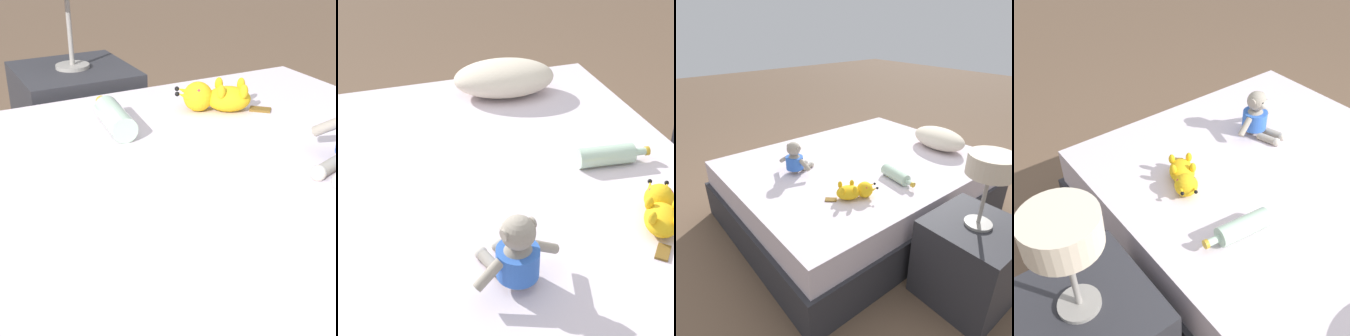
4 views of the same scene
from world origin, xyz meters
TOP-DOWN VIEW (x-y plane):
  - ground_plane at (0.00, 0.00)m, footprint 16.00×16.00m
  - bed at (0.00, 0.00)m, footprint 1.52×1.96m
  - plush_yellow_creature at (0.40, -0.39)m, footprint 0.21×0.31m
  - glass_bottle at (0.40, -0.02)m, footprint 0.29×0.10m
  - nightstand at (1.04, -0.10)m, footprint 0.46×0.46m

SIDE VIEW (x-z plane):
  - ground_plane at x=0.00m, z-range 0.00..0.00m
  - bed at x=0.00m, z-range 0.00..0.47m
  - nightstand at x=1.04m, z-range 0.00..0.50m
  - glass_bottle at x=0.40m, z-range 0.47..0.55m
  - plush_yellow_creature at x=0.40m, z-range 0.47..0.57m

